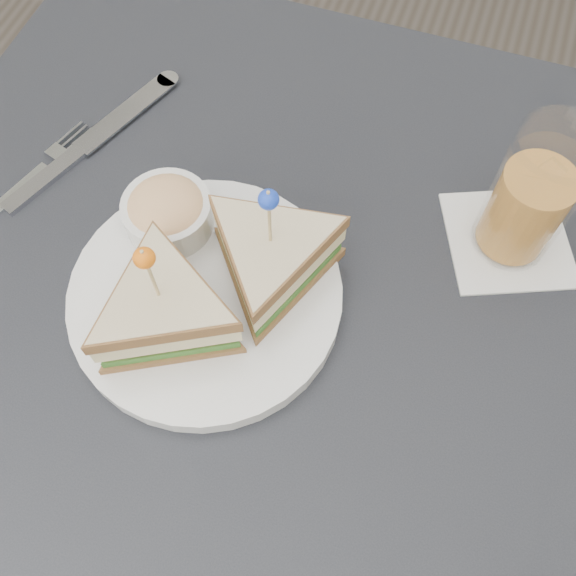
# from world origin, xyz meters

# --- Properties ---
(ground_plane) EXTENTS (3.50, 3.50, 0.00)m
(ground_plane) POSITION_xyz_m (0.00, 0.00, 0.00)
(ground_plane) COLOR #3F3833
(table) EXTENTS (0.80, 0.80, 0.75)m
(table) POSITION_xyz_m (0.00, 0.00, 0.67)
(table) COLOR black
(table) RESTS_ON ground
(plate_meal) EXTENTS (0.27, 0.26, 0.14)m
(plate_meal) POSITION_xyz_m (-0.06, 0.00, 0.79)
(plate_meal) COLOR white
(plate_meal) RESTS_ON table
(cutlery_fork) EXTENTS (0.07, 0.17, 0.01)m
(cutlery_fork) POSITION_xyz_m (-0.28, 0.07, 0.75)
(cutlery_fork) COLOR white
(cutlery_fork) RESTS_ON table
(cutlery_knife) EXTENTS (0.10, 0.23, 0.01)m
(cutlery_knife) POSITION_xyz_m (-0.25, 0.12, 0.75)
(cutlery_knife) COLOR silver
(cutlery_knife) RESTS_ON table
(drink_set) EXTENTS (0.15, 0.15, 0.14)m
(drink_set) POSITION_xyz_m (0.18, 0.15, 0.81)
(drink_set) COLOR silver
(drink_set) RESTS_ON table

